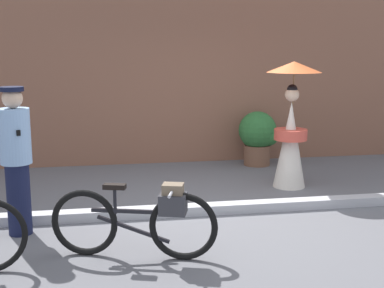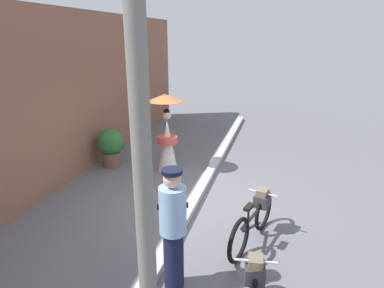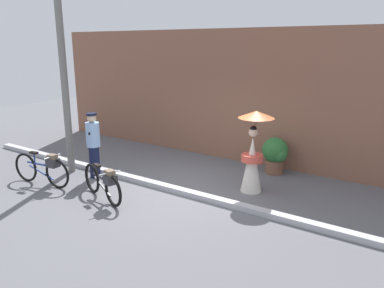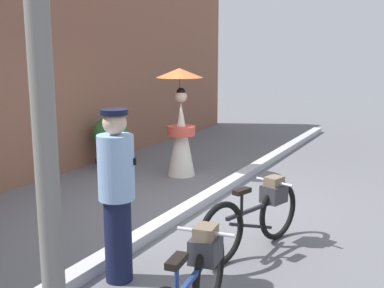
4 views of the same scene
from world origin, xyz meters
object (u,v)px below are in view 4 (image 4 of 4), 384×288
Objects in this scene: bicycle_near_officer at (256,215)px; potted_plant_by_door at (112,138)px; person_officer at (117,192)px; person_with_parasol at (181,122)px; utility_pole at (38,19)px.

potted_plant_by_door is at bearing 57.84° from bicycle_near_officer.
person_officer reaches higher than potted_plant_by_door.
person_officer is at bearing -159.38° from person_with_parasol.
person_with_parasol reaches higher than potted_plant_by_door.
potted_plant_by_door is at bearing 37.97° from person_officer.
bicycle_near_officer is 0.34× the size of utility_pole.
utility_pole reaches higher than bicycle_near_officer.
person_with_parasol is (2.41, 2.30, 0.54)m from bicycle_near_officer.
potted_plant_by_door is 0.20× the size of utility_pole.
utility_pole is (-2.18, 0.87, 2.00)m from bicycle_near_officer.
bicycle_near_officer is at bearing -136.31° from person_with_parasol.
utility_pole is (-4.59, -1.42, 1.46)m from person_with_parasol.
bicycle_near_officer is at bearing -122.16° from potted_plant_by_door.
utility_pole is at bearing 158.19° from bicycle_near_officer.
bicycle_near_officer is 0.99× the size of person_officer.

